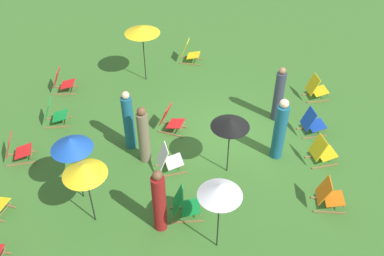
{
  "coord_description": "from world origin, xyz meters",
  "views": [
    {
      "loc": [
        -9.16,
        0.93,
        8.08
      ],
      "look_at": [
        0.0,
        1.2,
        0.5
      ],
      "focal_mm": 39.84,
      "sensor_mm": 36.0,
      "label": 1
    }
  ],
  "objects_px": {
    "deckchair_12": "(189,52)",
    "person_2": "(159,202)",
    "deckchair_1": "(322,152)",
    "person_0": "(279,95)",
    "umbrella_3": "(71,144)",
    "person_4": "(144,136)",
    "umbrella_4": "(230,123)",
    "deckchair_10": "(168,160)",
    "deckchair_8": "(329,196)",
    "umbrella_1": "(84,170)",
    "deckchair_9": "(62,82)",
    "deckchair_5": "(316,89)",
    "deckchair_6": "(171,120)",
    "person_1": "(129,121)",
    "umbrella_0": "(142,30)",
    "deckchair_3": "(184,205)",
    "deckchair_2": "(16,149)",
    "deckchair_4": "(312,123)",
    "deckchair_13": "(54,113)",
    "person_3": "(280,130)",
    "umbrella_2": "(220,190)"
  },
  "relations": [
    {
      "from": "deckchair_3",
      "to": "person_1",
      "type": "xyz_separation_m",
      "value": [
        2.43,
        1.61,
        0.51
      ]
    },
    {
      "from": "umbrella_2",
      "to": "person_1",
      "type": "bearing_deg",
      "value": 36.0
    },
    {
      "from": "umbrella_4",
      "to": "umbrella_0",
      "type": "bearing_deg",
      "value": 31.32
    },
    {
      "from": "deckchair_5",
      "to": "person_2",
      "type": "height_order",
      "value": "person_2"
    },
    {
      "from": "person_1",
      "to": "person_4",
      "type": "distance_m",
      "value": 0.71
    },
    {
      "from": "deckchair_4",
      "to": "deckchair_9",
      "type": "relative_size",
      "value": 1.02
    },
    {
      "from": "person_3",
      "to": "person_4",
      "type": "distance_m",
      "value": 3.58
    },
    {
      "from": "deckchair_8",
      "to": "person_1",
      "type": "height_order",
      "value": "person_1"
    },
    {
      "from": "deckchair_5",
      "to": "umbrella_2",
      "type": "distance_m",
      "value": 6.75
    },
    {
      "from": "deckchair_5",
      "to": "umbrella_3",
      "type": "bearing_deg",
      "value": 112.51
    },
    {
      "from": "deckchair_6",
      "to": "person_0",
      "type": "bearing_deg",
      "value": -60.78
    },
    {
      "from": "deckchair_8",
      "to": "umbrella_4",
      "type": "xyz_separation_m",
      "value": [
        1.14,
        2.37,
        1.26
      ]
    },
    {
      "from": "deckchair_1",
      "to": "person_0",
      "type": "xyz_separation_m",
      "value": [
        1.88,
        0.98,
        0.48
      ]
    },
    {
      "from": "deckchair_6",
      "to": "person_1",
      "type": "bearing_deg",
      "value": 142.72
    },
    {
      "from": "deckchair_9",
      "to": "person_4",
      "type": "bearing_deg",
      "value": -140.26
    },
    {
      "from": "deckchair_1",
      "to": "person_1",
      "type": "xyz_separation_m",
      "value": [
        0.5,
        5.2,
        0.51
      ]
    },
    {
      "from": "person_1",
      "to": "deckchair_5",
      "type": "bearing_deg",
      "value": -18.82
    },
    {
      "from": "deckchair_13",
      "to": "person_3",
      "type": "xyz_separation_m",
      "value": [
        -1.23,
        -6.44,
        0.53
      ]
    },
    {
      "from": "deckchair_5",
      "to": "deckchair_4",
      "type": "bearing_deg",
      "value": 154.2
    },
    {
      "from": "deckchair_5",
      "to": "person_2",
      "type": "xyz_separation_m",
      "value": [
        -5.26,
        4.55,
        0.49
      ]
    },
    {
      "from": "deckchair_1",
      "to": "umbrella_2",
      "type": "bearing_deg",
      "value": 119.24
    },
    {
      "from": "deckchair_4",
      "to": "deckchair_5",
      "type": "xyz_separation_m",
      "value": [
        1.76,
        -0.46,
        0.0
      ]
    },
    {
      "from": "deckchair_2",
      "to": "deckchair_3",
      "type": "distance_m",
      "value": 4.93
    },
    {
      "from": "deckchair_6",
      "to": "umbrella_4",
      "type": "xyz_separation_m",
      "value": [
        -1.66,
        -1.6,
        1.26
      ]
    },
    {
      "from": "deckchair_12",
      "to": "person_0",
      "type": "height_order",
      "value": "person_0"
    },
    {
      "from": "deckchair_6",
      "to": "deckchair_1",
      "type": "bearing_deg",
      "value": -89.0
    },
    {
      "from": "deckchair_2",
      "to": "deckchair_10",
      "type": "distance_m",
      "value": 4.12
    },
    {
      "from": "person_0",
      "to": "deckchair_9",
      "type": "bearing_deg",
      "value": 115.58
    },
    {
      "from": "umbrella_3",
      "to": "person_4",
      "type": "distance_m",
      "value": 2.17
    },
    {
      "from": "umbrella_2",
      "to": "deckchair_1",
      "type": "bearing_deg",
      "value": -45.79
    },
    {
      "from": "person_1",
      "to": "umbrella_3",
      "type": "bearing_deg",
      "value": -158.51
    },
    {
      "from": "deckchair_1",
      "to": "person_0",
      "type": "bearing_deg",
      "value": 12.39
    },
    {
      "from": "deckchair_2",
      "to": "deckchair_8",
      "type": "distance_m",
      "value": 8.15
    },
    {
      "from": "umbrella_1",
      "to": "person_1",
      "type": "relative_size",
      "value": 0.98
    },
    {
      "from": "deckchair_1",
      "to": "deckchair_10",
      "type": "distance_m",
      "value": 4.1
    },
    {
      "from": "person_3",
      "to": "umbrella_1",
      "type": "bearing_deg",
      "value": 115.71
    },
    {
      "from": "umbrella_4",
      "to": "person_0",
      "type": "distance_m",
      "value": 2.88
    },
    {
      "from": "person_1",
      "to": "deckchair_1",
      "type": "bearing_deg",
      "value": -48.06
    },
    {
      "from": "deckchair_5",
      "to": "deckchair_8",
      "type": "relative_size",
      "value": 1.01
    },
    {
      "from": "deckchair_5",
      "to": "person_4",
      "type": "bearing_deg",
      "value": 108.94
    },
    {
      "from": "umbrella_3",
      "to": "person_2",
      "type": "distance_m",
      "value": 2.36
    },
    {
      "from": "umbrella_4",
      "to": "deckchair_10",
      "type": "bearing_deg",
      "value": 90.89
    },
    {
      "from": "deckchair_12",
      "to": "person_2",
      "type": "relative_size",
      "value": 0.46
    },
    {
      "from": "person_0",
      "to": "person_1",
      "type": "xyz_separation_m",
      "value": [
        -1.39,
        4.23,
        0.03
      ]
    },
    {
      "from": "umbrella_3",
      "to": "person_2",
      "type": "relative_size",
      "value": 1.06
    },
    {
      "from": "deckchair_6",
      "to": "person_4",
      "type": "xyz_separation_m",
      "value": [
        -1.28,
        0.6,
        0.47
      ]
    },
    {
      "from": "deckchair_8",
      "to": "umbrella_1",
      "type": "distance_m",
      "value": 5.71
    },
    {
      "from": "deckchair_3",
      "to": "umbrella_0",
      "type": "height_order",
      "value": "umbrella_0"
    },
    {
      "from": "deckchair_4",
      "to": "umbrella_4",
      "type": "bearing_deg",
      "value": 110.43
    },
    {
      "from": "umbrella_3",
      "to": "deckchair_9",
      "type": "bearing_deg",
      "value": 20.21
    }
  ]
}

